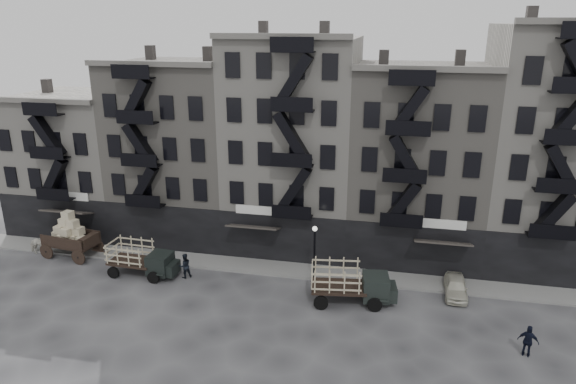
% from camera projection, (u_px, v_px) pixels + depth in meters
% --- Properties ---
extents(ground, '(140.00, 140.00, 0.00)m').
position_uv_depth(ground, '(266.00, 293.00, 36.09)').
color(ground, '#38383A').
rests_on(ground, ground).
extents(sidewalk, '(55.00, 2.50, 0.15)m').
position_uv_depth(sidewalk, '(278.00, 268.00, 39.55)').
color(sidewalk, slate).
rests_on(sidewalk, ground).
extents(building_west, '(10.00, 11.35, 13.20)m').
position_uv_depth(building_west, '(81.00, 160.00, 47.23)').
color(building_west, '#B0ACA2').
rests_on(building_west, ground).
extents(building_midwest, '(10.00, 11.35, 16.20)m').
position_uv_depth(building_midwest, '(182.00, 150.00, 44.79)').
color(building_midwest, gray).
rests_on(building_midwest, ground).
extents(building_center, '(10.00, 11.35, 18.20)m').
position_uv_depth(building_center, '(294.00, 144.00, 42.50)').
color(building_center, '#B0ACA2').
rests_on(building_center, ground).
extents(building_mideast, '(10.00, 11.35, 16.20)m').
position_uv_depth(building_mideast, '(417.00, 162.00, 40.86)').
color(building_mideast, gray).
rests_on(building_mideast, ground).
extents(building_east, '(10.00, 11.35, 19.20)m').
position_uv_depth(building_east, '(555.00, 150.00, 38.41)').
color(building_east, '#B0ACA2').
rests_on(building_east, ground).
extents(lamp_post, '(0.36, 0.36, 4.28)m').
position_uv_depth(lamp_post, '(315.00, 246.00, 37.03)').
color(lamp_post, black).
rests_on(lamp_post, ground).
extents(horse, '(1.96, 0.99, 1.61)m').
position_uv_depth(horse, '(39.00, 245.00, 41.87)').
color(horse, beige).
rests_on(horse, ground).
extents(wagon, '(4.69, 2.96, 3.73)m').
position_uv_depth(wagon, '(68.00, 232.00, 41.15)').
color(wagon, black).
rests_on(wagon, ground).
extents(stake_truck_west, '(5.32, 2.36, 2.63)m').
position_uv_depth(stake_truck_west, '(141.00, 257.00, 38.23)').
color(stake_truck_west, black).
rests_on(stake_truck_west, ground).
extents(stake_truck_east, '(5.88, 2.97, 2.84)m').
position_uv_depth(stake_truck_east, '(351.00, 281.00, 34.44)').
color(stake_truck_east, black).
rests_on(stake_truck_east, ground).
extents(car_east, '(1.60, 3.77, 1.27)m').
position_uv_depth(car_east, '(456.00, 287.00, 35.68)').
color(car_east, beige).
rests_on(car_east, ground).
extents(pedestrian_mid, '(1.17, 1.14, 1.90)m').
position_uv_depth(pedestrian_mid, '(185.00, 266.00, 38.02)').
color(pedestrian_mid, black).
rests_on(pedestrian_mid, ground).
extents(policeman, '(1.22, 0.80, 1.93)m').
position_uv_depth(policeman, '(528.00, 341.00, 29.06)').
color(policeman, black).
rests_on(policeman, ground).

